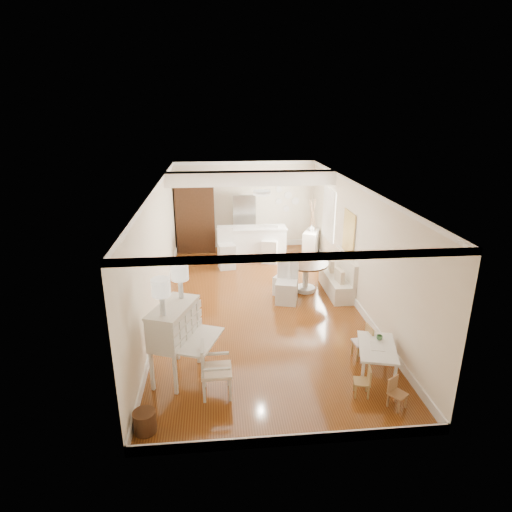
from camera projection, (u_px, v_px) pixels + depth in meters
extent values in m
plane|color=brown|center=(259.00, 304.00, 10.10)|extent=(9.00, 9.00, 0.00)
cube|color=white|center=(259.00, 186.00, 9.18)|extent=(4.50, 9.00, 0.04)
cube|color=#F1E4CC|center=(245.00, 205.00, 13.87)|extent=(4.50, 0.04, 2.80)
cube|color=#F1E4CC|center=(295.00, 358.00, 5.41)|extent=(4.50, 0.04, 2.80)
cube|color=#F1E4CC|center=(158.00, 251.00, 9.44)|extent=(0.04, 9.00, 2.80)
cube|color=#F1E4CC|center=(356.00, 245.00, 9.85)|extent=(0.04, 9.00, 2.80)
cube|color=white|center=(251.00, 178.00, 11.31)|extent=(4.50, 0.45, 0.36)
cube|color=tan|center=(349.00, 233.00, 10.26)|extent=(0.04, 0.84, 1.04)
cube|color=white|center=(329.00, 214.00, 12.05)|extent=(0.04, 1.10, 1.40)
cylinder|color=#381E11|center=(207.00, 192.00, 13.60)|extent=(0.30, 0.03, 0.30)
cylinder|color=white|center=(262.00, 193.00, 8.73)|extent=(0.36, 0.36, 0.08)
cube|color=white|center=(175.00, 341.00, 7.21)|extent=(1.35, 1.36, 1.33)
cube|color=beige|center=(217.00, 370.00, 6.81)|extent=(0.52, 0.52, 0.90)
cylinder|color=#512F19|center=(145.00, 422.00, 6.09)|extent=(0.42, 0.42, 0.33)
cube|color=white|center=(376.00, 359.00, 7.44)|extent=(0.86, 1.15, 0.51)
cube|color=#9A7946|center=(362.00, 381.00, 6.83)|extent=(0.30, 0.30, 0.52)
cube|color=tan|center=(362.00, 342.00, 7.86)|extent=(0.33, 0.33, 0.64)
cube|color=#A2734A|center=(398.00, 393.00, 6.55)|extent=(0.34, 0.34, 0.50)
cube|color=silver|center=(337.00, 274.00, 10.59)|extent=(0.52, 1.60, 0.98)
cylinder|color=#412715|center=(306.00, 277.00, 10.72)|extent=(1.16, 1.16, 0.76)
cube|color=silver|center=(287.00, 282.00, 10.05)|extent=(0.61, 0.63, 1.05)
cube|color=white|center=(285.00, 277.00, 10.49)|extent=(0.64, 0.63, 0.94)
cube|color=white|center=(252.00, 244.00, 12.86)|extent=(2.05, 0.65, 1.03)
cube|color=silver|center=(227.00, 249.00, 12.19)|extent=(0.52, 0.52, 1.14)
cube|color=white|center=(270.00, 244.00, 12.67)|extent=(0.56, 0.56, 1.12)
cube|color=#381E11|center=(195.00, 216.00, 13.51)|extent=(1.20, 0.60, 2.30)
imported|color=silver|center=(255.00, 222.00, 13.74)|extent=(0.75, 0.65, 1.80)
cube|color=white|center=(311.00, 244.00, 13.20)|extent=(0.71, 0.94, 0.82)
imported|color=#4E8756|center=(379.00, 338.00, 7.55)|extent=(0.11, 0.11, 0.08)
imported|color=white|center=(312.00, 228.00, 13.04)|extent=(0.24, 0.24, 0.19)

